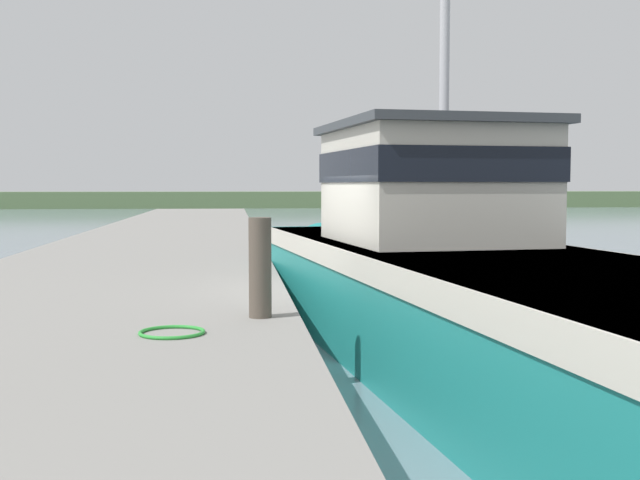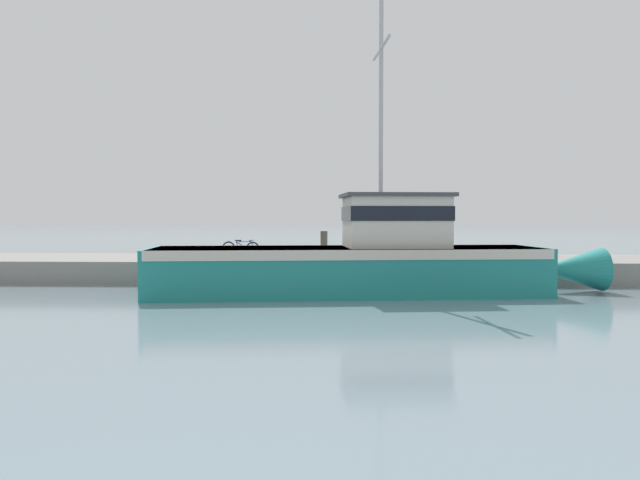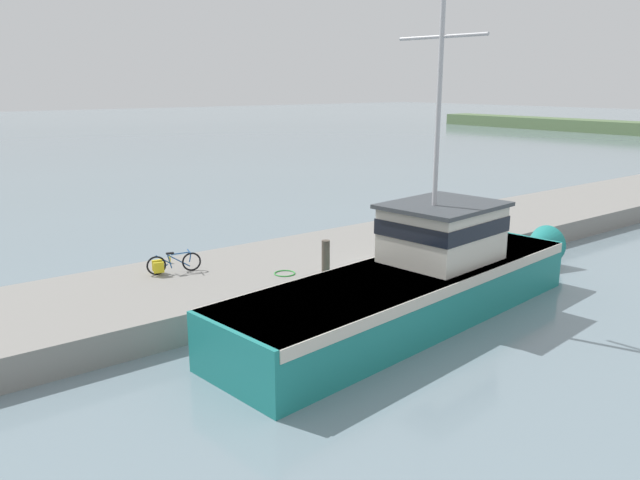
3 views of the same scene
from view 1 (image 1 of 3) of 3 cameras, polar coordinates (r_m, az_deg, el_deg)
ground_plane at (r=11.78m, az=2.88°, el=-7.70°), size 320.00×320.00×0.00m
dock_pier at (r=11.72m, az=-15.94°, el=-5.75°), size 5.49×80.00×0.87m
far_shoreline at (r=89.78m, az=14.51°, el=2.83°), size 180.00×5.00×1.68m
fishing_boat_main at (r=11.06m, az=9.54°, el=-2.36°), size 4.69×15.19×9.55m
mooring_post at (r=9.12m, az=-4.28°, el=-1.97°), size 0.26×0.26×1.14m
hose_coil at (r=8.30m, az=-10.49°, el=-6.47°), size 0.67×0.67×0.04m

